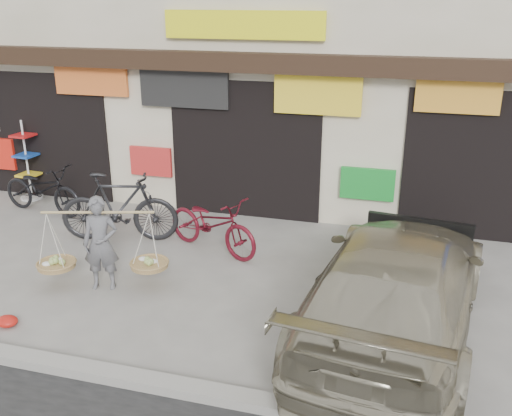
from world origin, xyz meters
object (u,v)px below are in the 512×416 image
(street_vendor, at_px, (101,248))
(bike_1, at_px, (119,207))
(display_rack, at_px, (28,168))
(bike_0, at_px, (42,189))
(suv, at_px, (396,284))
(bike_2, at_px, (212,224))

(street_vendor, xyz_separation_m, bike_1, (-0.62, 1.69, -0.02))
(display_rack, bearing_deg, street_vendor, -41.56)
(bike_0, distance_m, bike_1, 2.35)
(street_vendor, height_order, suv, street_vendor)
(bike_0, relative_size, bike_1, 0.92)
(bike_1, bearing_deg, bike_0, 55.80)
(bike_0, xyz_separation_m, bike_1, (2.19, -0.84, 0.13))
(bike_0, relative_size, suv, 0.38)
(bike_1, relative_size, suv, 0.41)
(bike_2, xyz_separation_m, display_rack, (-4.78, 1.52, 0.19))
(display_rack, bearing_deg, bike_2, -17.67)
(suv, height_order, display_rack, display_rack)
(display_rack, bearing_deg, suv, -22.68)
(street_vendor, height_order, bike_1, street_vendor)
(street_vendor, relative_size, display_rack, 1.10)
(street_vendor, xyz_separation_m, suv, (4.30, -0.10, 0.05))
(street_vendor, bearing_deg, bike_2, 39.92)
(bike_1, height_order, display_rack, display_rack)
(street_vendor, bearing_deg, bike_0, 122.01)
(bike_0, height_order, bike_2, bike_0)
(suv, bearing_deg, bike_0, -13.47)
(bike_0, distance_m, suv, 7.59)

